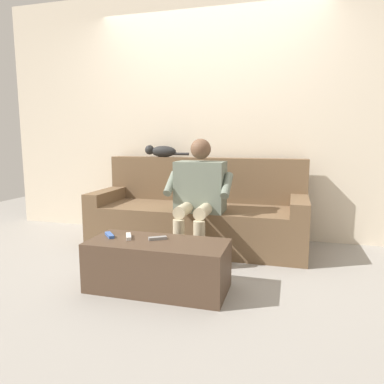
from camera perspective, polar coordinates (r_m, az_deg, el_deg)
The scene contains 9 objects.
ground_plane at distance 3.13m, azimuth -2.46°, elevation -12.08°, with size 8.00×8.00×0.00m, color gray.
back_wall at distance 4.10m, azimuth 2.76°, elevation 12.18°, with size 5.06×0.06×2.73m, color beige.
couch at distance 3.72m, azimuth 1.03°, elevation -3.93°, with size 2.17×0.80×0.90m.
coffee_table at distance 2.68m, azimuth -5.46°, elevation -11.58°, with size 1.02×0.45×0.36m.
person_solo_seated at distance 3.29m, azimuth 1.11°, elevation 0.17°, with size 0.60×0.59×1.10m.
cat_on_backrest at distance 4.05m, azimuth -5.02°, elevation 6.53°, with size 0.52×0.11×0.14m.
remote_blue at distance 2.81m, azimuth -13.03°, elevation -6.71°, with size 0.15×0.04×0.02m, color #3860B7.
remote_gray at distance 2.67m, azimuth -5.52°, elevation -7.35°, with size 0.13×0.04×0.02m, color gray.
remote_white at distance 2.74m, azimuth -10.10°, elevation -6.99°, with size 0.15×0.03×0.02m, color white.
Camera 1 is at (-0.92, 3.38, 1.10)m, focal length 33.39 mm.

